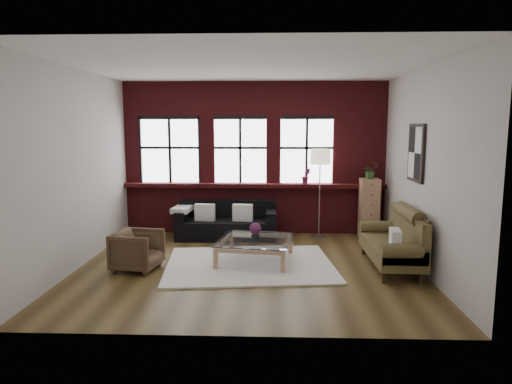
{
  "coord_description": "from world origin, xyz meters",
  "views": [
    {
      "loc": [
        0.38,
        -7.21,
        2.29
      ],
      "look_at": [
        0.1,
        0.6,
        1.15
      ],
      "focal_mm": 32.0,
      "sensor_mm": 36.0,
      "label": 1
    }
  ],
  "objects_px": {
    "vintage_settee": "(391,239)",
    "armchair": "(137,250)",
    "coffee_table": "(255,251)",
    "drawer_chest": "(369,208)",
    "floor_lamp": "(320,190)",
    "vase": "(255,235)",
    "dark_sofa": "(227,221)"
  },
  "relations": [
    {
      "from": "drawer_chest",
      "to": "vase",
      "type": "bearing_deg",
      "value": -141.74
    },
    {
      "from": "dark_sofa",
      "to": "drawer_chest",
      "type": "xyz_separation_m",
      "value": [
        2.92,
        0.16,
        0.25
      ]
    },
    {
      "from": "coffee_table",
      "to": "drawer_chest",
      "type": "distance_m",
      "value": 2.92
    },
    {
      "from": "dark_sofa",
      "to": "drawer_chest",
      "type": "relative_size",
      "value": 1.65
    },
    {
      "from": "floor_lamp",
      "to": "armchair",
      "type": "bearing_deg",
      "value": -143.8
    },
    {
      "from": "armchair",
      "to": "coffee_table",
      "type": "relative_size",
      "value": 0.58
    },
    {
      "from": "armchair",
      "to": "coffee_table",
      "type": "height_order",
      "value": "armchair"
    },
    {
      "from": "dark_sofa",
      "to": "floor_lamp",
      "type": "xyz_separation_m",
      "value": [
        1.9,
        0.16,
        0.62
      ]
    },
    {
      "from": "dark_sofa",
      "to": "drawer_chest",
      "type": "distance_m",
      "value": 2.93
    },
    {
      "from": "drawer_chest",
      "to": "vintage_settee",
      "type": "bearing_deg",
      "value": -91.92
    },
    {
      "from": "vase",
      "to": "floor_lamp",
      "type": "distance_m",
      "value": 2.24
    },
    {
      "from": "coffee_table",
      "to": "vase",
      "type": "height_order",
      "value": "vase"
    },
    {
      "from": "dark_sofa",
      "to": "floor_lamp",
      "type": "bearing_deg",
      "value": 4.69
    },
    {
      "from": "vintage_settee",
      "to": "coffee_table",
      "type": "distance_m",
      "value": 2.23
    },
    {
      "from": "dark_sofa",
      "to": "armchair",
      "type": "height_order",
      "value": "dark_sofa"
    },
    {
      "from": "armchair",
      "to": "vase",
      "type": "height_order",
      "value": "armchair"
    },
    {
      "from": "vintage_settee",
      "to": "dark_sofa",
      "type": "bearing_deg",
      "value": 146.79
    },
    {
      "from": "vintage_settee",
      "to": "vase",
      "type": "xyz_separation_m",
      "value": [
        -2.2,
        0.24,
        -0.01
      ]
    },
    {
      "from": "vase",
      "to": "floor_lamp",
      "type": "bearing_deg",
      "value": 54.98
    },
    {
      "from": "coffee_table",
      "to": "drawer_chest",
      "type": "height_order",
      "value": "drawer_chest"
    },
    {
      "from": "floor_lamp",
      "to": "vase",
      "type": "bearing_deg",
      "value": -125.02
    },
    {
      "from": "vase",
      "to": "drawer_chest",
      "type": "xyz_separation_m",
      "value": [
        2.27,
        1.79,
        0.15
      ]
    },
    {
      "from": "vintage_settee",
      "to": "coffee_table",
      "type": "bearing_deg",
      "value": 173.81
    },
    {
      "from": "vintage_settee",
      "to": "floor_lamp",
      "type": "distance_m",
      "value": 2.29
    },
    {
      "from": "dark_sofa",
      "to": "armchair",
      "type": "xyz_separation_m",
      "value": [
        -1.22,
        -2.12,
        -0.05
      ]
    },
    {
      "from": "coffee_table",
      "to": "floor_lamp",
      "type": "bearing_deg",
      "value": 54.98
    },
    {
      "from": "vase",
      "to": "armchair",
      "type": "bearing_deg",
      "value": -165.08
    },
    {
      "from": "vintage_settee",
      "to": "armchair",
      "type": "height_order",
      "value": "vintage_settee"
    },
    {
      "from": "coffee_table",
      "to": "drawer_chest",
      "type": "xyz_separation_m",
      "value": [
        2.27,
        1.79,
        0.42
      ]
    },
    {
      "from": "vintage_settee",
      "to": "vase",
      "type": "height_order",
      "value": "vintage_settee"
    },
    {
      "from": "dark_sofa",
      "to": "coffee_table",
      "type": "relative_size",
      "value": 1.67
    },
    {
      "from": "vintage_settee",
      "to": "vase",
      "type": "bearing_deg",
      "value": 173.81
    }
  ]
}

